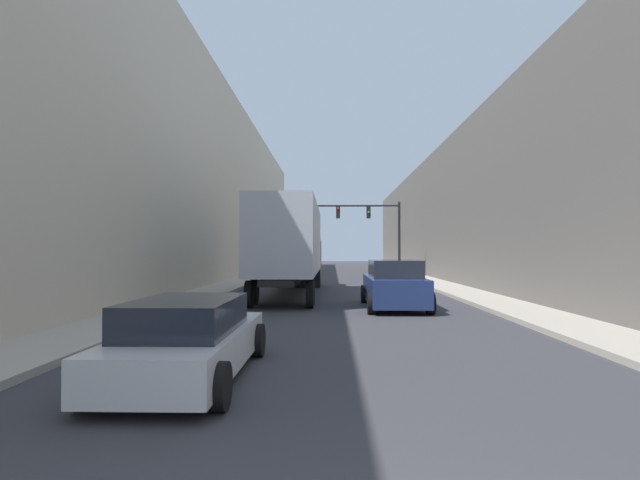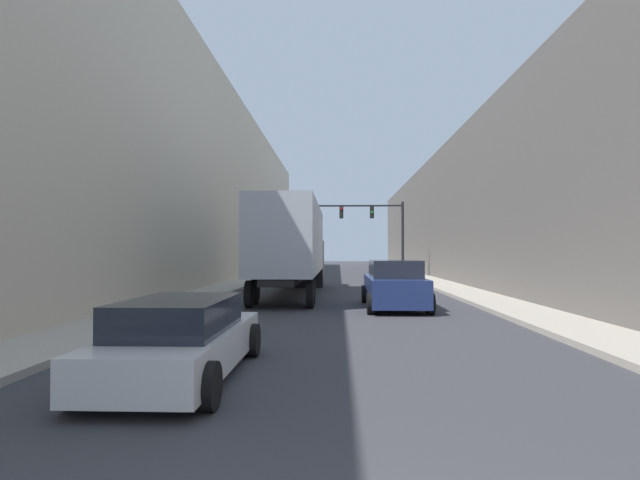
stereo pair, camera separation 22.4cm
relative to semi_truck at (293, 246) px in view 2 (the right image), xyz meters
name	(u,v)px [view 2 (the right image)]	position (x,y,z in m)	size (l,w,h in m)	color
sidewalk_right	(433,282)	(8.21, 8.81, -2.25)	(2.11, 80.00, 0.15)	#B2A899
sidewalk_left	(244,282)	(-4.01, 8.81, -2.25)	(2.11, 80.00, 0.15)	#B2A899
building_right	(497,211)	(12.26, 8.81, 2.33)	(6.00, 80.00, 9.31)	#66605B
building_left	(183,181)	(-8.07, 8.81, 4.35)	(6.00, 80.00, 13.33)	beige
semi_truck	(293,246)	(0.00, 0.00, 0.00)	(2.50, 13.56, 4.12)	#B2B7C1
sedan_car	(182,339)	(-0.42, -15.35, -1.70)	(1.97, 4.61, 1.30)	silver
suv_car	(394,285)	(4.14, -5.28, -1.50)	(2.16, 4.93, 1.74)	navy
traffic_signal_gantry	(379,224)	(5.23, 14.60, 1.77)	(7.07, 0.35, 5.82)	black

